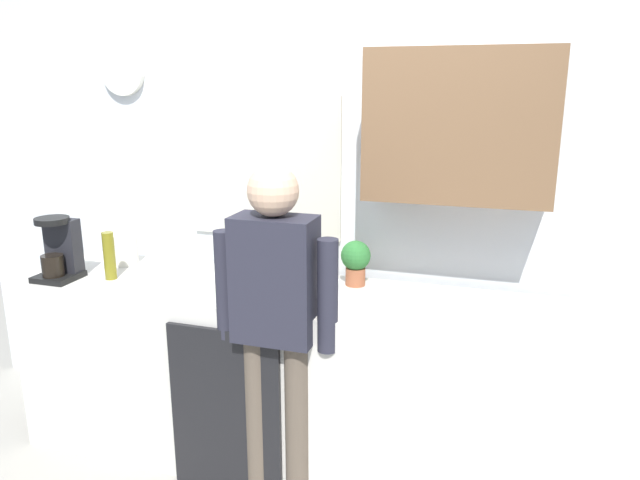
{
  "coord_description": "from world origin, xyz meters",
  "views": [
    {
      "loc": [
        0.92,
        -2.26,
        1.92
      ],
      "look_at": [
        0.13,
        0.25,
        1.22
      ],
      "focal_mm": 33.16,
      "sensor_mm": 36.0,
      "label": 1
    }
  ],
  "objects_px": {
    "cup_yellow_cup": "(286,267)",
    "potted_plant": "(356,260)",
    "bottle_red_vinegar": "(276,267)",
    "storage_canister": "(125,249)",
    "cup_white_mug": "(333,290)",
    "person_at_sink": "(276,312)",
    "coffee_maker": "(59,251)",
    "bottle_clear_soda": "(226,264)",
    "bottle_olive_oil": "(109,256)"
  },
  "relations": [
    {
      "from": "cup_yellow_cup",
      "to": "potted_plant",
      "type": "xyz_separation_m",
      "value": [
        0.39,
        -0.04,
        0.09
      ]
    },
    {
      "from": "bottle_red_vinegar",
      "to": "storage_canister",
      "type": "relative_size",
      "value": 1.29
    },
    {
      "from": "cup_white_mug",
      "to": "person_at_sink",
      "type": "distance_m",
      "value": 0.32
    },
    {
      "from": "coffee_maker",
      "to": "storage_canister",
      "type": "relative_size",
      "value": 1.94
    },
    {
      "from": "bottle_clear_soda",
      "to": "person_at_sink",
      "type": "height_order",
      "value": "person_at_sink"
    },
    {
      "from": "bottle_clear_soda",
      "to": "cup_yellow_cup",
      "type": "height_order",
      "value": "bottle_clear_soda"
    },
    {
      "from": "bottle_red_vinegar",
      "to": "storage_canister",
      "type": "height_order",
      "value": "bottle_red_vinegar"
    },
    {
      "from": "coffee_maker",
      "to": "cup_white_mug",
      "type": "distance_m",
      "value": 1.45
    },
    {
      "from": "cup_yellow_cup",
      "to": "bottle_red_vinegar",
      "type": "bearing_deg",
      "value": -82.49
    },
    {
      "from": "coffee_maker",
      "to": "bottle_clear_soda",
      "type": "height_order",
      "value": "coffee_maker"
    },
    {
      "from": "bottle_clear_soda",
      "to": "cup_yellow_cup",
      "type": "bearing_deg",
      "value": 61.35
    },
    {
      "from": "bottle_olive_oil",
      "to": "person_at_sink",
      "type": "height_order",
      "value": "person_at_sink"
    },
    {
      "from": "storage_canister",
      "to": "bottle_clear_soda",
      "type": "bearing_deg",
      "value": -18.24
    },
    {
      "from": "cup_white_mug",
      "to": "person_at_sink",
      "type": "xyz_separation_m",
      "value": [
        -0.19,
        -0.25,
        -0.04
      ]
    },
    {
      "from": "cup_white_mug",
      "to": "potted_plant",
      "type": "bearing_deg",
      "value": 79.2
    },
    {
      "from": "bottle_olive_oil",
      "to": "bottle_clear_soda",
      "type": "bearing_deg",
      "value": 0.06
    },
    {
      "from": "bottle_olive_oil",
      "to": "bottle_clear_soda",
      "type": "xyz_separation_m",
      "value": [
        0.67,
        0.0,
        0.01
      ]
    },
    {
      "from": "bottle_red_vinegar",
      "to": "bottle_clear_soda",
      "type": "xyz_separation_m",
      "value": [
        -0.21,
        -0.13,
        0.03
      ]
    },
    {
      "from": "coffee_maker",
      "to": "bottle_olive_oil",
      "type": "height_order",
      "value": "coffee_maker"
    },
    {
      "from": "bottle_red_vinegar",
      "to": "bottle_clear_soda",
      "type": "distance_m",
      "value": 0.25
    },
    {
      "from": "bottle_clear_soda",
      "to": "potted_plant",
      "type": "height_order",
      "value": "bottle_clear_soda"
    },
    {
      "from": "cup_white_mug",
      "to": "potted_plant",
      "type": "relative_size",
      "value": 0.41
    },
    {
      "from": "coffee_maker",
      "to": "bottle_red_vinegar",
      "type": "height_order",
      "value": "coffee_maker"
    },
    {
      "from": "coffee_maker",
      "to": "potted_plant",
      "type": "distance_m",
      "value": 1.53
    },
    {
      "from": "bottle_clear_soda",
      "to": "cup_white_mug",
      "type": "height_order",
      "value": "bottle_clear_soda"
    },
    {
      "from": "bottle_red_vinegar",
      "to": "cup_white_mug",
      "type": "bearing_deg",
      "value": -13.78
    },
    {
      "from": "cup_yellow_cup",
      "to": "storage_canister",
      "type": "relative_size",
      "value": 0.5
    },
    {
      "from": "cup_white_mug",
      "to": "person_at_sink",
      "type": "relative_size",
      "value": 0.06
    },
    {
      "from": "storage_canister",
      "to": "potted_plant",
      "type": "bearing_deg",
      "value": 1.75
    },
    {
      "from": "cup_yellow_cup",
      "to": "storage_canister",
      "type": "distance_m",
      "value": 0.94
    },
    {
      "from": "bottle_olive_oil",
      "to": "potted_plant",
      "type": "height_order",
      "value": "bottle_olive_oil"
    },
    {
      "from": "bottle_red_vinegar",
      "to": "potted_plant",
      "type": "xyz_separation_m",
      "value": [
        0.36,
        0.16,
        0.02
      ]
    },
    {
      "from": "coffee_maker",
      "to": "person_at_sink",
      "type": "distance_m",
      "value": 1.27
    },
    {
      "from": "bottle_olive_oil",
      "to": "coffee_maker",
      "type": "bearing_deg",
      "value": -165.45
    },
    {
      "from": "bottle_red_vinegar",
      "to": "potted_plant",
      "type": "relative_size",
      "value": 0.96
    },
    {
      "from": "person_at_sink",
      "to": "potted_plant",
      "type": "bearing_deg",
      "value": 77.44
    },
    {
      "from": "bottle_red_vinegar",
      "to": "cup_yellow_cup",
      "type": "height_order",
      "value": "bottle_red_vinegar"
    },
    {
      "from": "coffee_maker",
      "to": "cup_yellow_cup",
      "type": "distance_m",
      "value": 1.18
    },
    {
      "from": "cup_yellow_cup",
      "to": "bottle_olive_oil",
      "type": "bearing_deg",
      "value": -158.59
    },
    {
      "from": "bottle_red_vinegar",
      "to": "coffee_maker",
      "type": "bearing_deg",
      "value": -170.33
    },
    {
      "from": "storage_canister",
      "to": "person_at_sink",
      "type": "bearing_deg",
      "value": -22.46
    },
    {
      "from": "cup_white_mug",
      "to": "person_at_sink",
      "type": "height_order",
      "value": "person_at_sink"
    },
    {
      "from": "bottle_clear_soda",
      "to": "cup_yellow_cup",
      "type": "relative_size",
      "value": 3.29
    },
    {
      "from": "coffee_maker",
      "to": "bottle_clear_soda",
      "type": "bearing_deg",
      "value": 4.13
    },
    {
      "from": "bottle_olive_oil",
      "to": "bottle_clear_soda",
      "type": "relative_size",
      "value": 0.89
    },
    {
      "from": "person_at_sink",
      "to": "storage_canister",
      "type": "bearing_deg",
      "value": 170.89
    },
    {
      "from": "person_at_sink",
      "to": "cup_yellow_cup",
      "type": "bearing_deg",
      "value": 119.46
    },
    {
      "from": "coffee_maker",
      "to": "bottle_red_vinegar",
      "type": "relative_size",
      "value": 1.5
    },
    {
      "from": "bottle_olive_oil",
      "to": "bottle_red_vinegar",
      "type": "xyz_separation_m",
      "value": [
        0.87,
        0.13,
        -0.02
      ]
    },
    {
      "from": "bottle_clear_soda",
      "to": "cup_white_mug",
      "type": "relative_size",
      "value": 2.95
    }
  ]
}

